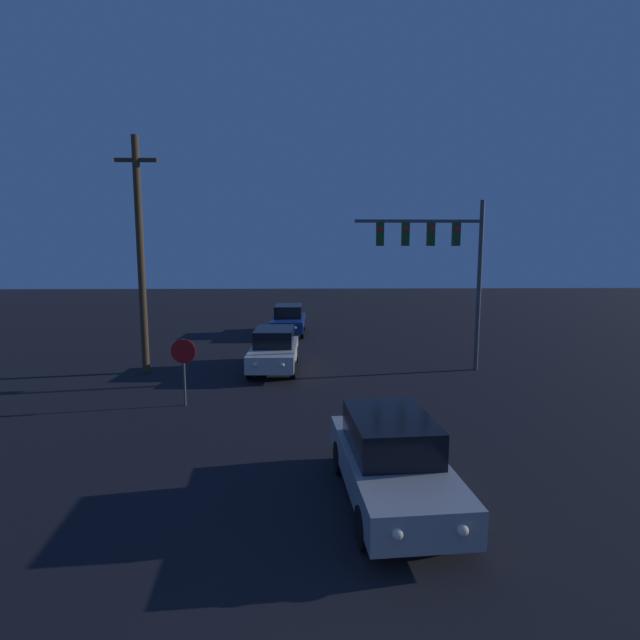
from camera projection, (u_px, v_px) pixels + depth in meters
car_near at (392, 459)px, 9.64m from camera, size 2.14×4.72×1.68m
car_mid at (274, 349)px, 20.32m from camera, size 1.91×4.65×1.68m
car_far at (289, 319)px, 28.90m from camera, size 1.93×4.66×1.68m
traffic_signal_mast at (442, 253)px, 19.68m from camera, size 5.10×0.30×6.79m
stop_sign at (184, 359)px, 15.50m from camera, size 0.76×0.07×2.12m
utility_pole at (141, 254)px, 19.27m from camera, size 1.59×0.28×9.13m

